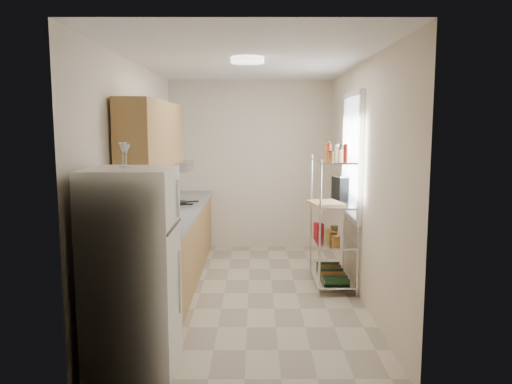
# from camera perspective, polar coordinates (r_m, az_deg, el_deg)

# --- Properties ---
(room) EXTENTS (2.52, 4.42, 2.62)m
(room) POSITION_cam_1_polar(r_m,az_deg,el_deg) (5.55, -0.90, 1.31)
(room) COLOR beige
(room) RESTS_ON ground
(counter_run) EXTENTS (0.63, 3.51, 0.90)m
(counter_run) POSITION_cam_1_polar(r_m,az_deg,el_deg) (6.21, -9.38, -6.05)
(counter_run) COLOR #9C7542
(counter_run) RESTS_ON ground
(upper_cabinets) EXTENTS (0.33, 2.20, 0.72)m
(upper_cabinets) POSITION_cam_1_polar(r_m,az_deg,el_deg) (5.73, -11.57, 6.46)
(upper_cabinets) COLOR #9C7542
(upper_cabinets) RESTS_ON room
(range_hood) EXTENTS (0.50, 0.60, 0.12)m
(range_hood) POSITION_cam_1_polar(r_m,az_deg,el_deg) (6.53, -9.61, 2.94)
(range_hood) COLOR #B7BABC
(range_hood) RESTS_ON room
(window) EXTENTS (0.06, 1.00, 1.46)m
(window) POSITION_cam_1_polar(r_m,az_deg,el_deg) (5.99, 10.97, 4.03)
(window) COLOR white
(window) RESTS_ON room
(bakers_rack) EXTENTS (0.45, 0.90, 1.73)m
(bakers_rack) POSITION_cam_1_polar(r_m,az_deg,el_deg) (5.94, 8.88, -0.23)
(bakers_rack) COLOR silver
(bakers_rack) RESTS_ON ground
(ceiling_dome) EXTENTS (0.34, 0.34, 0.05)m
(ceiling_dome) POSITION_cam_1_polar(r_m,az_deg,el_deg) (5.26, -0.98, 14.82)
(ceiling_dome) COLOR white
(ceiling_dome) RESTS_ON room
(refrigerator) EXTENTS (0.66, 0.66, 1.59)m
(refrigerator) POSITION_cam_1_polar(r_m,az_deg,el_deg) (4.01, -13.95, -8.75)
(refrigerator) COLOR white
(refrigerator) RESTS_ON ground
(wine_glass_a) EXTENTS (0.06, 0.06, 0.18)m
(wine_glass_a) POSITION_cam_1_polar(r_m,az_deg,el_deg) (3.85, -14.63, 3.98)
(wine_glass_a) COLOR silver
(wine_glass_a) RESTS_ON refrigerator
(wine_glass_b) EXTENTS (0.07, 0.07, 0.19)m
(wine_glass_b) POSITION_cam_1_polar(r_m,az_deg,el_deg) (3.97, -14.97, 4.14)
(wine_glass_b) COLOR silver
(wine_glass_b) RESTS_ON refrigerator
(rice_cooker) EXTENTS (0.27, 0.27, 0.22)m
(rice_cooker) POSITION_cam_1_polar(r_m,az_deg,el_deg) (5.85, -10.41, -1.37)
(rice_cooker) COLOR white
(rice_cooker) RESTS_ON counter_run
(frying_pan_large) EXTENTS (0.28, 0.28, 0.04)m
(frying_pan_large) POSITION_cam_1_polar(r_m,az_deg,el_deg) (6.40, -9.72, -1.37)
(frying_pan_large) COLOR black
(frying_pan_large) RESTS_ON counter_run
(frying_pan_small) EXTENTS (0.26, 0.26, 0.04)m
(frying_pan_small) POSITION_cam_1_polar(r_m,az_deg,el_deg) (6.51, -8.77, -1.22)
(frying_pan_small) COLOR black
(frying_pan_small) RESTS_ON counter_run
(cutting_board) EXTENTS (0.42, 0.49, 0.03)m
(cutting_board) POSITION_cam_1_polar(r_m,az_deg,el_deg) (5.77, 7.95, -1.27)
(cutting_board) COLOR tan
(cutting_board) RESTS_ON bakers_rack
(espresso_machine) EXTENTS (0.23, 0.28, 0.29)m
(espresso_machine) POSITION_cam_1_polar(r_m,az_deg,el_deg) (6.29, 9.76, 0.60)
(espresso_machine) COLOR black
(espresso_machine) RESTS_ON bakers_rack
(storage_bag) EXTENTS (0.12, 0.15, 0.14)m
(storage_bag) POSITION_cam_1_polar(r_m,az_deg,el_deg) (6.26, 7.18, -4.20)
(storage_bag) COLOR maroon
(storage_bag) RESTS_ON bakers_rack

